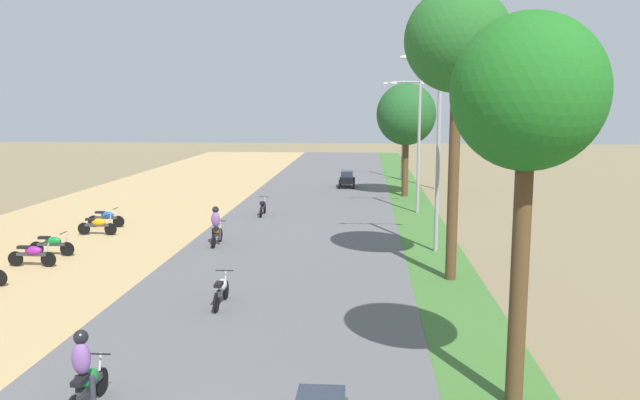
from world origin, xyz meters
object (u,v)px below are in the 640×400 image
at_px(streetlamp_mid, 419,136).
at_px(motorbike_ahead_fourth, 216,227).
at_px(parked_motorbike_fifth, 52,243).
at_px(median_tree_nearest, 528,97).
at_px(median_tree_second, 458,43).
at_px(motorbike_ahead_fifth, 263,206).
at_px(parked_motorbike_fourth, 32,253).
at_px(median_tree_third, 406,115).
at_px(streetlamp_near, 439,138).
at_px(streetlamp_far, 403,123).
at_px(motorbike_ahead_second, 85,373).
at_px(parked_motorbike_sixth, 98,224).
at_px(car_sedan_black, 347,178).
at_px(parked_motorbike_seventh, 106,217).
at_px(motorbike_ahead_third, 221,289).
at_px(utility_pole_near, 438,124).

relative_size(streetlamp_mid, motorbike_ahead_fourth, 4.00).
bearing_deg(parked_motorbike_fifth, median_tree_nearest, -36.84).
bearing_deg(motorbike_ahead_fourth, median_tree_second, -26.48).
bearing_deg(streetlamp_mid, parked_motorbike_fifth, -143.40).
bearing_deg(motorbike_ahead_fifth, parked_motorbike_fourth, -120.60).
bearing_deg(motorbike_ahead_fifth, median_tree_second, -54.85).
height_order(parked_motorbike_fourth, median_tree_second, median_tree_second).
relative_size(median_tree_third, streetlamp_near, 0.91).
bearing_deg(streetlamp_far, streetlamp_mid, -90.00).
bearing_deg(streetlamp_near, motorbike_ahead_second, -119.97).
xyz_separation_m(parked_motorbike_fourth, motorbike_ahead_fifth, (6.64, 11.23, 0.02)).
bearing_deg(parked_motorbike_fourth, parked_motorbike_sixth, 89.97).
bearing_deg(car_sedan_black, parked_motorbike_sixth, -121.74).
bearing_deg(motorbike_ahead_fourth, parked_motorbike_sixth, 163.70).
relative_size(parked_motorbike_seventh, motorbike_ahead_second, 1.00).
xyz_separation_m(median_tree_third, motorbike_ahead_third, (-6.71, -23.08, -4.69)).
relative_size(parked_motorbike_seventh, motorbike_ahead_third, 1.00).
distance_m(median_tree_third, motorbike_ahead_fourth, 18.03).
height_order(streetlamp_mid, motorbike_ahead_second, streetlamp_mid).
height_order(median_tree_nearest, motorbike_ahead_third, median_tree_nearest).
bearing_deg(motorbike_ahead_fifth, motorbike_ahead_second, -89.67).
bearing_deg(motorbike_ahead_third, streetlamp_far, 77.72).
relative_size(parked_motorbike_fifth, motorbike_ahead_third, 1.00).
distance_m(median_tree_nearest, streetlamp_near, 13.29).
distance_m(median_tree_third, streetlamp_far, 9.25).
bearing_deg(motorbike_ahead_fourth, median_tree_third, 60.07).
height_order(median_tree_nearest, motorbike_ahead_fifth, median_tree_nearest).
bearing_deg(parked_motorbike_sixth, motorbike_ahead_third, -50.74).
height_order(parked_motorbike_sixth, motorbike_ahead_fifth, motorbike_ahead_fifth).
xyz_separation_m(streetlamp_far, motorbike_ahead_second, (-8.14, -38.88, -3.64)).
bearing_deg(parked_motorbike_sixth, parked_motorbike_seventh, 101.03).
bearing_deg(parked_motorbike_fourth, car_sedan_black, 64.98).
bearing_deg(streetlamp_mid, parked_motorbike_sixth, -154.38).
distance_m(streetlamp_far, utility_pole_near, 5.56).
height_order(motorbike_ahead_second, motorbike_ahead_fifth, motorbike_ahead_second).
bearing_deg(motorbike_ahead_second, car_sedan_black, 83.24).
bearing_deg(median_tree_third, motorbike_ahead_fifth, -135.30).
distance_m(car_sedan_black, motorbike_ahead_third, 27.16).
xyz_separation_m(streetlamp_near, streetlamp_far, (-0.00, 24.76, -0.10)).
bearing_deg(motorbike_ahead_second, streetlamp_far, 78.17).
height_order(streetlamp_near, motorbike_ahead_fourth, streetlamp_near).
distance_m(median_tree_nearest, median_tree_third, 28.77).
bearing_deg(median_tree_second, car_sedan_black, 100.12).
relative_size(parked_motorbike_seventh, motorbike_ahead_fifth, 1.00).
bearing_deg(median_tree_third, streetlamp_far, 88.03).
bearing_deg(parked_motorbike_sixth, motorbike_ahead_second, -67.38).
bearing_deg(motorbike_ahead_third, median_tree_nearest, -38.53).
bearing_deg(streetlamp_mid, motorbike_ahead_fourth, -135.57).
distance_m(median_tree_nearest, streetlamp_mid, 22.54).
bearing_deg(parked_motorbike_seventh, median_tree_second, -27.88).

